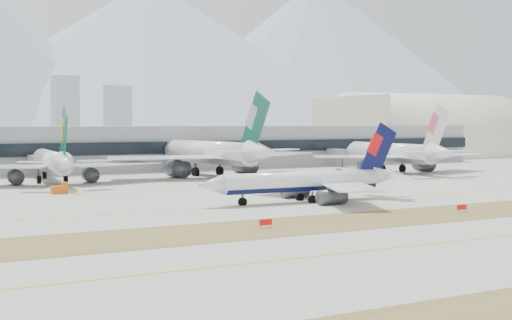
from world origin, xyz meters
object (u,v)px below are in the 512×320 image
widebody_eva (53,163)px  hangar (423,156)px  widebody_china_air (395,154)px  terminal (126,147)px  widebody_cathay (210,154)px  taxiing_airliner (309,182)px

widebody_eva → hangar: hangar is taller
widebody_china_air → terminal: size_ratio=0.22×
widebody_cathay → widebody_eva: bearing=89.7°
widebody_eva → widebody_cathay: widebody_cathay is taller
widebody_cathay → hangar: hangar is taller
taxiing_airliner → widebody_eva: (-36.14, 69.61, 1.44)m
taxiing_airliner → widebody_eva: 78.44m
widebody_cathay → terminal: size_ratio=0.25×
taxiing_airliner → widebody_eva: size_ratio=0.86×
taxiing_airliner → widebody_cathay: size_ratio=0.69×
widebody_china_air → taxiing_airliner: bearing=135.7°
widebody_eva → terminal: size_ratio=0.20×
taxiing_airliner → hangar: bearing=-136.7°
widebody_cathay → terminal: 46.32m
widebody_china_air → widebody_eva: bearing=90.7°
taxiing_airliner → hangar: 208.31m
taxiing_airliner → widebody_eva: widebody_eva is taller
taxiing_airliner → widebody_china_air: size_ratio=0.78×
widebody_china_air → widebody_cathay: bearing=82.3°
widebody_cathay → widebody_china_air: (59.69, -14.43, -0.72)m
widebody_eva → terminal: (36.45, 49.48, 2.11)m
widebody_cathay → hangar: 157.09m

